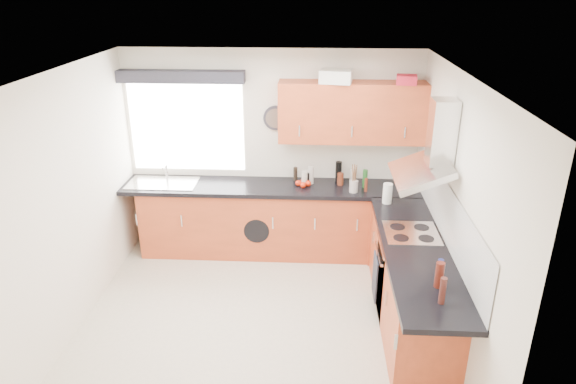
# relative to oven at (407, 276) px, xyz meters

# --- Properties ---
(ground_plane) EXTENTS (3.60, 3.60, 0.00)m
(ground_plane) POSITION_rel_oven_xyz_m (-1.50, -0.30, -0.42)
(ground_plane) COLOR beige
(ceiling) EXTENTS (3.60, 3.60, 0.02)m
(ceiling) POSITION_rel_oven_xyz_m (-1.50, -0.30, 2.08)
(ceiling) COLOR white
(ceiling) RESTS_ON wall_back
(wall_back) EXTENTS (3.60, 0.02, 2.50)m
(wall_back) POSITION_rel_oven_xyz_m (-1.50, 1.50, 0.82)
(wall_back) COLOR silver
(wall_back) RESTS_ON ground_plane
(wall_front) EXTENTS (3.60, 0.02, 2.50)m
(wall_front) POSITION_rel_oven_xyz_m (-1.50, -2.10, 0.82)
(wall_front) COLOR silver
(wall_front) RESTS_ON ground_plane
(wall_left) EXTENTS (0.02, 3.60, 2.50)m
(wall_left) POSITION_rel_oven_xyz_m (-3.30, -0.30, 0.82)
(wall_left) COLOR silver
(wall_left) RESTS_ON ground_plane
(wall_right) EXTENTS (0.02, 3.60, 2.50)m
(wall_right) POSITION_rel_oven_xyz_m (0.30, -0.30, 0.82)
(wall_right) COLOR silver
(wall_right) RESTS_ON ground_plane
(window) EXTENTS (1.40, 0.02, 1.10)m
(window) POSITION_rel_oven_xyz_m (-2.55, 1.49, 1.12)
(window) COLOR silver
(window) RESTS_ON wall_back
(window_blind) EXTENTS (1.50, 0.18, 0.14)m
(window_blind) POSITION_rel_oven_xyz_m (-2.55, 1.40, 1.76)
(window_blind) COLOR #24232B
(window_blind) RESTS_ON wall_back
(splashback) EXTENTS (0.01, 3.00, 0.54)m
(splashback) POSITION_rel_oven_xyz_m (0.29, 0.00, 0.75)
(splashback) COLOR white
(splashback) RESTS_ON wall_right
(base_cab_back) EXTENTS (3.00, 0.58, 0.86)m
(base_cab_back) POSITION_rel_oven_xyz_m (-1.60, 1.21, 0.01)
(base_cab_back) COLOR #A03D1E
(base_cab_back) RESTS_ON ground_plane
(base_cab_corner) EXTENTS (0.60, 0.60, 0.86)m
(base_cab_corner) POSITION_rel_oven_xyz_m (0.00, 1.20, 0.01)
(base_cab_corner) COLOR #A03D1E
(base_cab_corner) RESTS_ON ground_plane
(base_cab_right) EXTENTS (0.58, 2.10, 0.86)m
(base_cab_right) POSITION_rel_oven_xyz_m (0.01, -0.15, 0.01)
(base_cab_right) COLOR #A03D1E
(base_cab_right) RESTS_ON ground_plane
(worktop_back) EXTENTS (3.60, 0.62, 0.05)m
(worktop_back) POSITION_rel_oven_xyz_m (-1.50, 1.20, 0.46)
(worktop_back) COLOR black
(worktop_back) RESTS_ON base_cab_back
(worktop_right) EXTENTS (0.62, 2.42, 0.05)m
(worktop_right) POSITION_rel_oven_xyz_m (0.00, -0.30, 0.46)
(worktop_right) COLOR black
(worktop_right) RESTS_ON base_cab_right
(sink) EXTENTS (0.84, 0.46, 0.10)m
(sink) POSITION_rel_oven_xyz_m (-2.83, 1.20, 0.52)
(sink) COLOR silver
(sink) RESTS_ON worktop_back
(oven) EXTENTS (0.56, 0.58, 0.85)m
(oven) POSITION_rel_oven_xyz_m (0.00, 0.00, 0.00)
(oven) COLOR black
(oven) RESTS_ON ground_plane
(hob_plate) EXTENTS (0.52, 0.52, 0.01)m
(hob_plate) POSITION_rel_oven_xyz_m (0.00, 0.00, 0.49)
(hob_plate) COLOR silver
(hob_plate) RESTS_ON worktop_right
(extractor_hood) EXTENTS (0.52, 0.78, 0.66)m
(extractor_hood) POSITION_rel_oven_xyz_m (0.10, -0.00, 1.34)
(extractor_hood) COLOR silver
(extractor_hood) RESTS_ON wall_right
(upper_cabinets) EXTENTS (1.70, 0.35, 0.70)m
(upper_cabinets) POSITION_rel_oven_xyz_m (-0.55, 1.32, 1.38)
(upper_cabinets) COLOR #A03D1E
(upper_cabinets) RESTS_ON wall_back
(washing_machine) EXTENTS (0.58, 0.56, 0.85)m
(washing_machine) POSITION_rel_oven_xyz_m (-1.65, 1.22, -0.00)
(washing_machine) COLOR silver
(washing_machine) RESTS_ON ground_plane
(wall_clock) EXTENTS (0.30, 0.04, 0.30)m
(wall_clock) POSITION_rel_oven_xyz_m (-1.45, 1.46, 1.25)
(wall_clock) COLOR #24232B
(wall_clock) RESTS_ON wall_back
(casserole) EXTENTS (0.39, 0.31, 0.15)m
(casserole) POSITION_rel_oven_xyz_m (-0.75, 1.26, 1.80)
(casserole) COLOR silver
(casserole) RESTS_ON upper_cabinets
(storage_box) EXTENTS (0.25, 0.21, 0.10)m
(storage_box) POSITION_rel_oven_xyz_m (0.03, 1.22, 1.78)
(storage_box) COLOR red
(storage_box) RESTS_ON upper_cabinets
(utensil_pot) EXTENTS (0.12, 0.12, 0.14)m
(utensil_pot) POSITION_rel_oven_xyz_m (-0.50, 1.05, 0.56)
(utensil_pot) COLOR #A1928B
(utensil_pot) RESTS_ON worktop_back
(kitchen_roll) EXTENTS (0.12, 0.12, 0.23)m
(kitchen_roll) POSITION_rel_oven_xyz_m (-0.15, 0.75, 0.60)
(kitchen_roll) COLOR silver
(kitchen_roll) RESTS_ON worktop_right
(tomato_cluster) EXTENTS (0.17, 0.17, 0.07)m
(tomato_cluster) POSITION_rel_oven_xyz_m (-1.10, 1.20, 0.52)
(tomato_cluster) COLOR red
(tomato_cluster) RESTS_ON worktop_back
(jar_0) EXTENTS (0.08, 0.08, 0.26)m
(jar_0) POSITION_rel_oven_xyz_m (-0.67, 1.39, 0.61)
(jar_0) COLOR black
(jar_0) RESTS_ON worktop_back
(jar_1) EXTENTS (0.04, 0.04, 0.15)m
(jar_1) POSITION_rel_oven_xyz_m (-1.05, 1.25, 0.56)
(jar_1) COLOR black
(jar_1) RESTS_ON worktop_back
(jar_2) EXTENTS (0.08, 0.08, 0.15)m
(jar_2) POSITION_rel_oven_xyz_m (-0.65, 1.27, 0.56)
(jar_2) COLOR #612614
(jar_2) RESTS_ON worktop_back
(jar_3) EXTENTS (0.07, 0.07, 0.18)m
(jar_3) POSITION_rel_oven_xyz_m (-1.09, 1.23, 0.57)
(jar_3) COLOR #AEA595
(jar_3) RESTS_ON worktop_back
(jar_4) EXTENTS (0.07, 0.07, 0.22)m
(jar_4) POSITION_rel_oven_xyz_m (-1.01, 1.30, 0.60)
(jar_4) COLOR #B0A396
(jar_4) RESTS_ON worktop_back
(jar_5) EXTENTS (0.06, 0.06, 0.22)m
(jar_5) POSITION_rel_oven_xyz_m (-0.36, 1.21, 0.60)
(jar_5) COLOR #1B4A1A
(jar_5) RESTS_ON worktop_back
(jar_6) EXTENTS (0.05, 0.05, 0.17)m
(jar_6) POSITION_rel_oven_xyz_m (-1.20, 1.39, 0.57)
(jar_6) COLOR black
(jar_6) RESTS_ON worktop_back
(jar_7) EXTENTS (0.04, 0.04, 0.17)m
(jar_7) POSITION_rel_oven_xyz_m (-0.36, 1.07, 0.57)
(jar_7) COLOR maroon
(jar_7) RESTS_ON worktop_back
(jar_8) EXTENTS (0.07, 0.07, 0.18)m
(jar_8) POSITION_rel_oven_xyz_m (-0.50, 1.37, 0.57)
(jar_8) COLOR #AFA295
(jar_8) RESTS_ON worktop_back
(bottle_0) EXTENTS (0.05, 0.05, 0.19)m
(bottle_0) POSITION_rel_oven_xyz_m (0.09, -0.83, 0.58)
(bottle_0) COLOR navy
(bottle_0) RESTS_ON worktop_right
(bottle_1) EXTENTS (0.05, 0.05, 0.22)m
(bottle_1) POSITION_rel_oven_xyz_m (0.03, -1.17, 0.60)
(bottle_1) COLOR #461E19
(bottle_1) RESTS_ON worktop_right
(bottle_2) EXTENTS (0.07, 0.07, 0.22)m
(bottle_2) POSITION_rel_oven_xyz_m (0.06, -0.94, 0.60)
(bottle_2) COLOR #4E1810
(bottle_2) RESTS_ON worktop_right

